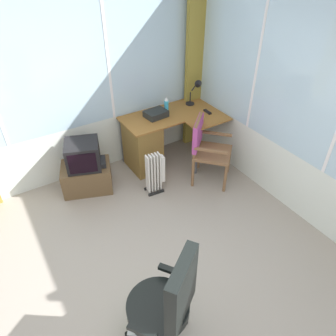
{
  "coord_description": "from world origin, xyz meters",
  "views": [
    {
      "loc": [
        -0.81,
        -1.48,
        2.9
      ],
      "look_at": [
        0.73,
        0.99,
        0.73
      ],
      "focal_mm": 34.41,
      "sensor_mm": 36.0,
      "label": 1
    }
  ],
  "objects_px": {
    "spray_bottle": "(166,104)",
    "wooden_armchair": "(204,143)",
    "tv_remote": "(207,112)",
    "office_chair": "(168,302)",
    "tv_on_stand": "(86,169)",
    "space_heater": "(155,173)",
    "desk": "(147,142)",
    "desk_lamp": "(197,89)",
    "paper_tray": "(156,114)",
    "potted_plant": "(150,308)"
  },
  "relations": [
    {
      "from": "potted_plant",
      "to": "spray_bottle",
      "type": "bearing_deg",
      "value": 55.36
    },
    {
      "from": "desk",
      "to": "wooden_armchair",
      "type": "relative_size",
      "value": 1.48
    },
    {
      "from": "desk",
      "to": "potted_plant",
      "type": "distance_m",
      "value": 2.46
    },
    {
      "from": "spray_bottle",
      "to": "space_heater",
      "type": "height_order",
      "value": "spray_bottle"
    },
    {
      "from": "desk",
      "to": "paper_tray",
      "type": "distance_m",
      "value": 0.43
    },
    {
      "from": "tv_remote",
      "to": "office_chair",
      "type": "relative_size",
      "value": 0.13
    },
    {
      "from": "tv_remote",
      "to": "spray_bottle",
      "type": "relative_size",
      "value": 0.69
    },
    {
      "from": "tv_remote",
      "to": "spray_bottle",
      "type": "xyz_separation_m",
      "value": [
        -0.47,
        0.36,
        0.09
      ]
    },
    {
      "from": "desk",
      "to": "office_chair",
      "type": "height_order",
      "value": "office_chair"
    },
    {
      "from": "desk",
      "to": "potted_plant",
      "type": "xyz_separation_m",
      "value": [
        -1.16,
        -2.16,
        -0.15
      ]
    },
    {
      "from": "desk_lamp",
      "to": "paper_tray",
      "type": "xyz_separation_m",
      "value": [
        -0.71,
        -0.02,
        -0.2
      ]
    },
    {
      "from": "desk",
      "to": "spray_bottle",
      "type": "distance_m",
      "value": 0.62
    },
    {
      "from": "tv_remote",
      "to": "paper_tray",
      "type": "distance_m",
      "value": 0.75
    },
    {
      "from": "tv_remote",
      "to": "desk",
      "type": "bearing_deg",
      "value": 167.81
    },
    {
      "from": "desk_lamp",
      "to": "paper_tray",
      "type": "bearing_deg",
      "value": -178.25
    },
    {
      "from": "space_heater",
      "to": "potted_plant",
      "type": "height_order",
      "value": "space_heater"
    },
    {
      "from": "tv_remote",
      "to": "space_heater",
      "type": "distance_m",
      "value": 1.21
    },
    {
      "from": "tv_remote",
      "to": "potted_plant",
      "type": "bearing_deg",
      "value": -133.46
    },
    {
      "from": "space_heater",
      "to": "tv_on_stand",
      "type": "bearing_deg",
      "value": 144.8
    },
    {
      "from": "tv_remote",
      "to": "paper_tray",
      "type": "relative_size",
      "value": 0.5
    },
    {
      "from": "desk",
      "to": "wooden_armchair",
      "type": "distance_m",
      "value": 0.87
    },
    {
      "from": "spray_bottle",
      "to": "space_heater",
      "type": "xyz_separation_m",
      "value": [
        -0.6,
        -0.69,
        -0.56
      ]
    },
    {
      "from": "wooden_armchair",
      "to": "desk",
      "type": "bearing_deg",
      "value": 127.38
    },
    {
      "from": "desk_lamp",
      "to": "tv_on_stand",
      "type": "distance_m",
      "value": 1.97
    },
    {
      "from": "desk_lamp",
      "to": "office_chair",
      "type": "xyz_separation_m",
      "value": [
        -2.02,
        -2.45,
        -0.35
      ]
    },
    {
      "from": "spray_bottle",
      "to": "space_heater",
      "type": "bearing_deg",
      "value": -130.93
    },
    {
      "from": "paper_tray",
      "to": "wooden_armchair",
      "type": "relative_size",
      "value": 0.32
    },
    {
      "from": "paper_tray",
      "to": "wooden_armchair",
      "type": "bearing_deg",
      "value": -65.15
    },
    {
      "from": "wooden_armchair",
      "to": "tv_on_stand",
      "type": "distance_m",
      "value": 1.62
    },
    {
      "from": "desk",
      "to": "wooden_armchair",
      "type": "height_order",
      "value": "wooden_armchair"
    },
    {
      "from": "desk",
      "to": "spray_bottle",
      "type": "height_order",
      "value": "spray_bottle"
    },
    {
      "from": "tv_remote",
      "to": "tv_on_stand",
      "type": "height_order",
      "value": "tv_remote"
    },
    {
      "from": "desk",
      "to": "tv_remote",
      "type": "height_order",
      "value": "tv_remote"
    },
    {
      "from": "desk_lamp",
      "to": "wooden_armchair",
      "type": "xyz_separation_m",
      "value": [
        -0.38,
        -0.73,
        -0.41
      ]
    },
    {
      "from": "spray_bottle",
      "to": "wooden_armchair",
      "type": "height_order",
      "value": "spray_bottle"
    },
    {
      "from": "wooden_armchair",
      "to": "tv_on_stand",
      "type": "bearing_deg",
      "value": 156.48
    },
    {
      "from": "tv_remote",
      "to": "desk_lamp",
      "type": "bearing_deg",
      "value": 90.27
    },
    {
      "from": "tv_on_stand",
      "to": "potted_plant",
      "type": "relative_size",
      "value": 1.64
    },
    {
      "from": "tv_remote",
      "to": "wooden_armchair",
      "type": "relative_size",
      "value": 0.16
    },
    {
      "from": "space_heater",
      "to": "potted_plant",
      "type": "xyz_separation_m",
      "value": [
        -0.97,
        -1.59,
        -0.05
      ]
    },
    {
      "from": "potted_plant",
      "to": "office_chair",
      "type": "bearing_deg",
      "value": -80.4
    },
    {
      "from": "tv_remote",
      "to": "wooden_armchair",
      "type": "xyz_separation_m",
      "value": [
        -0.37,
        -0.43,
        -0.18
      ]
    },
    {
      "from": "desk_lamp",
      "to": "tv_remote",
      "type": "height_order",
      "value": "desk_lamp"
    },
    {
      "from": "tv_on_stand",
      "to": "space_heater",
      "type": "relative_size",
      "value": 1.27
    },
    {
      "from": "wooden_armchair",
      "to": "space_heater",
      "type": "height_order",
      "value": "wooden_armchair"
    },
    {
      "from": "potted_plant",
      "to": "paper_tray",
      "type": "bearing_deg",
      "value": 58.43
    },
    {
      "from": "paper_tray",
      "to": "space_heater",
      "type": "relative_size",
      "value": 0.51
    },
    {
      "from": "tv_remote",
      "to": "office_chair",
      "type": "bearing_deg",
      "value": -129.65
    },
    {
      "from": "spray_bottle",
      "to": "space_heater",
      "type": "relative_size",
      "value": 0.36
    },
    {
      "from": "space_heater",
      "to": "potted_plant",
      "type": "distance_m",
      "value": 1.86
    }
  ]
}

